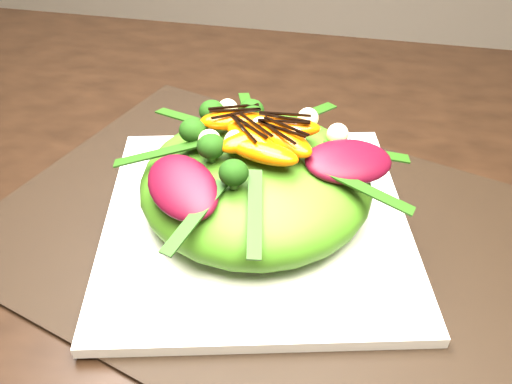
% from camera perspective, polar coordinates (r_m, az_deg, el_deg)
% --- Properties ---
extents(dining_table, '(1.60, 0.90, 0.75)m').
position_cam_1_polar(dining_table, '(0.56, 12.35, -5.14)').
color(dining_table, black).
rests_on(dining_table, floor).
extents(placemat, '(0.59, 0.51, 0.00)m').
position_cam_1_polar(placemat, '(0.53, 0.00, -3.71)').
color(placemat, black).
rests_on(placemat, dining_table).
extents(plate_base, '(0.35, 0.35, 0.01)m').
position_cam_1_polar(plate_base, '(0.52, 0.00, -3.11)').
color(plate_base, silver).
rests_on(plate_base, placemat).
extents(salad_bowl, '(0.26, 0.26, 0.02)m').
position_cam_1_polar(salad_bowl, '(0.52, 0.00, -1.99)').
color(salad_bowl, white).
rests_on(salad_bowl, plate_base).
extents(lettuce_mound, '(0.25, 0.25, 0.08)m').
position_cam_1_polar(lettuce_mound, '(0.49, 0.00, 1.01)').
color(lettuce_mound, '#437C17').
rests_on(lettuce_mound, salad_bowl).
extents(radicchio_leaf, '(0.09, 0.08, 0.02)m').
position_cam_1_polar(radicchio_leaf, '(0.47, 9.74, 3.19)').
color(radicchio_leaf, '#3E0614').
rests_on(radicchio_leaf, lettuce_mound).
extents(orange_segment, '(0.06, 0.03, 0.02)m').
position_cam_1_polar(orange_segment, '(0.47, -1.22, 6.03)').
color(orange_segment, '#D74E03').
rests_on(orange_segment, lettuce_mound).
extents(broccoli_floret, '(0.04, 0.04, 0.03)m').
position_cam_1_polar(broccoli_floret, '(0.49, -4.77, 7.76)').
color(broccoli_floret, '#16360A').
rests_on(broccoli_floret, lettuce_mound).
extents(macadamia_nut, '(0.02, 0.02, 0.02)m').
position_cam_1_polar(macadamia_nut, '(0.43, 0.77, 1.28)').
color(macadamia_nut, beige).
rests_on(macadamia_nut, lettuce_mound).
extents(balsamic_drizzle, '(0.05, 0.00, 0.00)m').
position_cam_1_polar(balsamic_drizzle, '(0.47, -1.23, 6.97)').
color(balsamic_drizzle, black).
rests_on(balsamic_drizzle, orange_segment).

